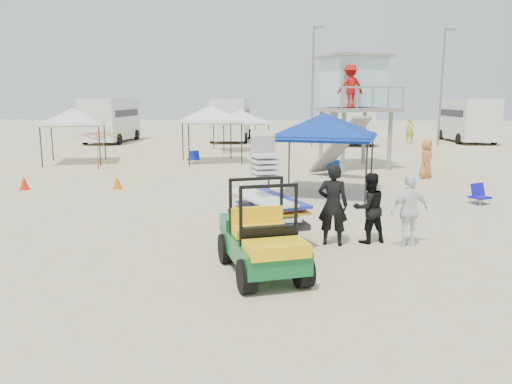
# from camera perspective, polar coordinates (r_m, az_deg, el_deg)

# --- Properties ---
(ground) EXTENTS (140.00, 140.00, 0.00)m
(ground) POSITION_cam_1_polar(r_m,az_deg,el_deg) (8.25, -4.74, -12.78)
(ground) COLOR beige
(ground) RESTS_ON ground
(utility_cart) EXTENTS (1.82, 2.56, 1.76)m
(utility_cart) POSITION_cam_1_polar(r_m,az_deg,el_deg) (9.31, 0.58, -4.64)
(utility_cart) COLOR #0E5A28
(utility_cart) RESTS_ON ground
(surf_trailer) EXTENTS (2.00, 2.77, 2.24)m
(surf_trailer) POSITION_cam_1_polar(r_m,az_deg,el_deg) (11.56, 1.11, -1.15)
(surf_trailer) COLOR black
(surf_trailer) RESTS_ON ground
(man_left) EXTENTS (0.75, 0.56, 1.86)m
(man_left) POSITION_cam_1_polar(r_m,az_deg,el_deg) (11.31, 8.77, -1.46)
(man_left) COLOR black
(man_left) RESTS_ON ground
(man_mid) EXTENTS (0.95, 0.85, 1.62)m
(man_mid) POSITION_cam_1_polar(r_m,az_deg,el_deg) (11.69, 12.79, -1.80)
(man_mid) COLOR black
(man_mid) RESTS_ON ground
(man_right) EXTENTS (1.04, 0.74, 1.63)m
(man_right) POSITION_cam_1_polar(r_m,az_deg,el_deg) (11.63, 17.13, -2.05)
(man_right) COLOR white
(man_right) RESTS_ON ground
(lifeguard_tower) EXTENTS (4.14, 4.14, 5.15)m
(lifeguard_tower) POSITION_cam_1_polar(r_m,az_deg,el_deg) (24.22, 11.10, 11.77)
(lifeguard_tower) COLOR gray
(lifeguard_tower) RESTS_ON ground
(canopy_blue) EXTENTS (3.86, 3.86, 3.21)m
(canopy_blue) POSITION_cam_1_polar(r_m,az_deg,el_deg) (17.10, 7.84, 8.48)
(canopy_blue) COLOR black
(canopy_blue) RESTS_ON ground
(canopy_white_a) EXTENTS (3.53, 3.53, 3.34)m
(canopy_white_a) POSITION_cam_1_polar(r_m,az_deg,el_deg) (25.98, -5.22, 9.52)
(canopy_white_a) COLOR black
(canopy_white_a) RESTS_ON ground
(canopy_white_b) EXTENTS (3.50, 3.50, 3.21)m
(canopy_white_b) POSITION_cam_1_polar(r_m,az_deg,el_deg) (27.17, -20.22, 8.69)
(canopy_white_b) COLOR black
(canopy_white_b) RESTS_ON ground
(canopy_white_c) EXTENTS (3.85, 3.85, 2.98)m
(canopy_white_c) POSITION_cam_1_polar(r_m,az_deg,el_deg) (31.78, -1.82, 9.11)
(canopy_white_c) COLOR black
(canopy_white_c) RESTS_ON ground
(umbrella_a) EXTENTS (2.38, 2.41, 1.81)m
(umbrella_a) POSITION_cam_1_polar(r_m,az_deg,el_deg) (24.46, -17.66, 4.58)
(umbrella_a) COLOR red
(umbrella_a) RESTS_ON ground
(umbrella_b) EXTENTS (2.12, 2.15, 1.76)m
(umbrella_b) POSITION_cam_1_polar(r_m,az_deg,el_deg) (26.21, -17.05, 4.93)
(umbrella_b) COLOR yellow
(umbrella_b) RESTS_ON ground
(cone_near) EXTENTS (0.34, 0.34, 0.50)m
(cone_near) POSITION_cam_1_polar(r_m,az_deg,el_deg) (19.06, -15.58, 1.11)
(cone_near) COLOR orange
(cone_near) RESTS_ON ground
(cone_far) EXTENTS (0.34, 0.34, 0.50)m
(cone_far) POSITION_cam_1_polar(r_m,az_deg,el_deg) (20.06, -24.97, 0.96)
(cone_far) COLOR red
(cone_far) RESTS_ON ground
(beach_chair_a) EXTENTS (0.72, 0.80, 0.64)m
(beach_chair_a) POSITION_cam_1_polar(r_m,az_deg,el_deg) (25.85, -7.13, 3.98)
(beach_chair_a) COLOR #0F1EAB
(beach_chair_a) RESTS_ON ground
(beach_chair_b) EXTENTS (0.72, 0.80, 0.64)m
(beach_chair_b) POSITION_cam_1_polar(r_m,az_deg,el_deg) (17.27, 24.10, -0.18)
(beach_chair_b) COLOR #120FAC
(beach_chair_b) RESTS_ON ground
(beach_chair_c) EXTENTS (0.56, 0.60, 0.64)m
(beach_chair_c) POSITION_cam_1_polar(r_m,az_deg,el_deg) (21.91, 8.85, 2.74)
(beach_chair_c) COLOR #0D3A95
(beach_chair_c) RESTS_ON ground
(rv_far_left) EXTENTS (2.64, 6.80, 3.25)m
(rv_far_left) POSITION_cam_1_polar(r_m,az_deg,el_deg) (39.74, -16.23, 8.09)
(rv_far_left) COLOR silver
(rv_far_left) RESTS_ON ground
(rv_mid_left) EXTENTS (2.65, 6.50, 3.25)m
(rv_mid_left) POSITION_cam_1_polar(r_m,az_deg,el_deg) (39.23, -2.85, 8.47)
(rv_mid_left) COLOR silver
(rv_mid_left) RESTS_ON ground
(rv_mid_right) EXTENTS (2.64, 7.00, 3.25)m
(rv_mid_right) POSITION_cam_1_polar(r_m,az_deg,el_deg) (37.84, 10.74, 8.22)
(rv_mid_right) COLOR silver
(rv_mid_right) RESTS_ON ground
(rv_far_right) EXTENTS (2.64, 6.60, 3.25)m
(rv_far_right) POSITION_cam_1_polar(r_m,az_deg,el_deg) (41.43, 23.01, 7.76)
(rv_far_right) COLOR silver
(rv_far_right) RESTS_ON ground
(light_pole_left) EXTENTS (0.14, 0.14, 8.00)m
(light_pole_left) POSITION_cam_1_polar(r_m,az_deg,el_deg) (34.56, 6.48, 11.77)
(light_pole_left) COLOR slate
(light_pole_left) RESTS_ON ground
(light_pole_right) EXTENTS (0.14, 0.14, 8.00)m
(light_pole_right) POSITION_cam_1_polar(r_m,az_deg,el_deg) (37.62, 20.43, 11.09)
(light_pole_right) COLOR slate
(light_pole_right) RESTS_ON ground
(distant_beachgoers) EXTENTS (4.23, 17.62, 1.86)m
(distant_beachgoers) POSITION_cam_1_polar(r_m,az_deg,el_deg) (29.87, 17.85, 5.50)
(distant_beachgoers) COLOR #C07037
(distant_beachgoers) RESTS_ON ground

